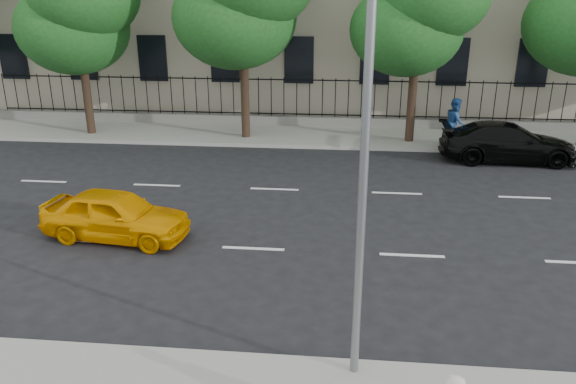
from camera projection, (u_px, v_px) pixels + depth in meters
name	position (u px, v px, depth m)	size (l,w,h in m)	color
ground	(235.00, 300.00, 12.00)	(120.00, 120.00, 0.00)	black
far_sidewalk	(293.00, 135.00, 25.05)	(60.00, 4.00, 0.15)	gray
lane_markings	(265.00, 215.00, 16.44)	(49.60, 4.62, 0.01)	silver
iron_fence	(297.00, 114.00, 26.45)	(30.00, 0.50, 2.20)	slate
street_light	(367.00, 69.00, 8.35)	(0.25, 3.32, 8.05)	slate
yellow_taxi	(116.00, 215.00, 14.74)	(1.56, 3.88, 1.32)	#EB9400
black_sedan	(508.00, 142.00, 21.32)	(2.06, 5.06, 1.47)	black
pedestrian_far	(455.00, 122.00, 22.76)	(0.95, 0.74, 1.96)	navy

